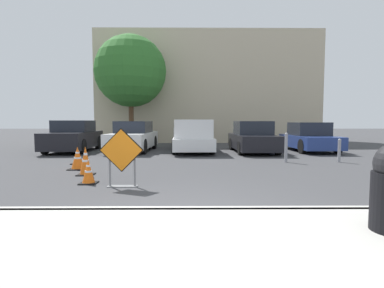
% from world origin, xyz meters
% --- Properties ---
extents(ground_plane, '(96.00, 96.00, 0.00)m').
position_xyz_m(ground_plane, '(0.00, 10.00, 0.00)').
color(ground_plane, '#3D3D3F').
extents(sidewalk_strip, '(29.37, 3.06, 0.14)m').
position_xyz_m(sidewalk_strip, '(0.00, -1.53, 0.07)').
color(sidewalk_strip, '#ADAAA3').
rests_on(sidewalk_strip, ground_plane).
extents(curb_lip, '(29.37, 0.20, 0.14)m').
position_xyz_m(curb_lip, '(0.00, 0.00, 0.07)').
color(curb_lip, '#ADAAA3').
rests_on(curb_lip, ground_plane).
extents(road_closed_sign, '(1.01, 0.20, 1.37)m').
position_xyz_m(road_closed_sign, '(-1.60, 2.15, 0.74)').
color(road_closed_sign, black).
rests_on(road_closed_sign, ground_plane).
extents(traffic_cone_nearest, '(0.40, 0.40, 0.60)m').
position_xyz_m(traffic_cone_nearest, '(-2.51, 2.56, 0.29)').
color(traffic_cone_nearest, black).
rests_on(traffic_cone_nearest, ground_plane).
extents(traffic_cone_second, '(0.44, 0.44, 0.82)m').
position_xyz_m(traffic_cone_second, '(-2.99, 3.74, 0.40)').
color(traffic_cone_second, black).
rests_on(traffic_cone_second, ground_plane).
extents(traffic_cone_third, '(0.53, 0.53, 0.72)m').
position_xyz_m(traffic_cone_third, '(-3.59, 4.76, 0.35)').
color(traffic_cone_third, black).
rests_on(traffic_cone_third, ground_plane).
extents(traffic_cone_fourth, '(0.41, 0.41, 0.59)m').
position_xyz_m(traffic_cone_fourth, '(-4.04, 5.96, 0.28)').
color(traffic_cone_fourth, black).
rests_on(traffic_cone_fourth, ground_plane).
extents(parked_car_nearest, '(2.05, 4.48, 1.57)m').
position_xyz_m(parked_car_nearest, '(-5.91, 10.52, 0.73)').
color(parked_car_nearest, black).
rests_on(parked_car_nearest, ground_plane).
extents(parked_car_second, '(2.02, 4.74, 1.53)m').
position_xyz_m(parked_car_second, '(-2.90, 10.66, 0.71)').
color(parked_car_second, white).
rests_on(parked_car_second, ground_plane).
extents(pickup_truck, '(2.07, 5.43, 1.60)m').
position_xyz_m(pickup_truck, '(0.11, 10.30, 0.72)').
color(pickup_truck, silver).
rests_on(pickup_truck, ground_plane).
extents(parked_car_third, '(1.95, 4.08, 1.53)m').
position_xyz_m(parked_car_third, '(3.10, 10.00, 0.69)').
color(parked_car_third, black).
rests_on(parked_car_third, ground_plane).
extents(parked_car_fourth, '(1.94, 4.05, 1.47)m').
position_xyz_m(parked_car_fourth, '(6.10, 10.55, 0.67)').
color(parked_car_fourth, navy).
rests_on(parked_car_fourth, ground_plane).
extents(bollard_nearest, '(0.12, 0.12, 1.10)m').
position_xyz_m(bollard_nearest, '(3.55, 6.33, 0.58)').
color(bollard_nearest, gray).
rests_on(bollard_nearest, ground_plane).
extents(bollard_second, '(0.12, 0.12, 0.88)m').
position_xyz_m(bollard_second, '(5.54, 6.33, 0.47)').
color(bollard_second, gray).
rests_on(bollard_second, ground_plane).
extents(building_facade_backdrop, '(16.09, 5.00, 7.94)m').
position_xyz_m(building_facade_backdrop, '(1.34, 18.87, 3.97)').
color(building_facade_backdrop, beige).
rests_on(building_facade_backdrop, ground_plane).
extents(street_tree_behind_lot, '(4.57, 4.57, 7.02)m').
position_xyz_m(street_tree_behind_lot, '(-3.80, 14.81, 4.72)').
color(street_tree_behind_lot, '#513823').
rests_on(street_tree_behind_lot, ground_plane).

